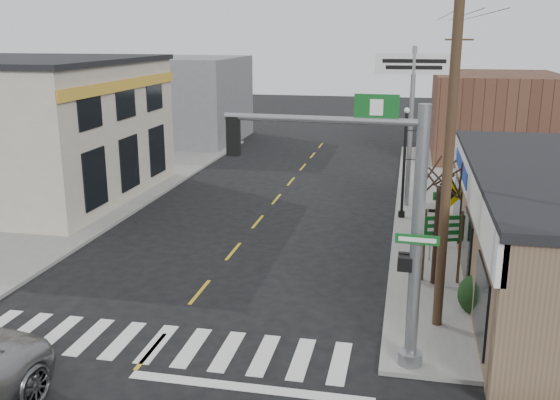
% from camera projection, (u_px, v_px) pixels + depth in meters
% --- Properties ---
extents(ground, '(140.00, 140.00, 0.00)m').
position_uv_depth(ground, '(151.00, 351.00, 16.60)').
color(ground, black).
rests_on(ground, ground).
extents(sidewalk_right, '(6.00, 38.00, 0.13)m').
position_uv_depth(sidewalk_right, '(464.00, 226.00, 27.11)').
color(sidewalk_right, slate).
rests_on(sidewalk_right, ground).
extents(sidewalk_left, '(6.00, 38.00, 0.13)m').
position_uv_depth(sidewalk_left, '(85.00, 204.00, 30.65)').
color(sidewalk_left, slate).
rests_on(sidewalk_left, ground).
extents(center_line, '(0.12, 56.00, 0.01)m').
position_uv_depth(center_line, '(233.00, 251.00, 24.17)').
color(center_line, gold).
rests_on(center_line, ground).
extents(crosswalk, '(11.00, 2.20, 0.01)m').
position_uv_depth(crosswalk, '(157.00, 344.00, 16.98)').
color(crosswalk, silver).
rests_on(crosswalk, ground).
extents(left_building, '(12.00, 12.00, 6.80)m').
position_uv_depth(left_building, '(17.00, 131.00, 31.51)').
color(left_building, '#BAB09B').
rests_on(left_building, ground).
extents(bldg_distant_right, '(8.00, 10.00, 5.60)m').
position_uv_depth(bldg_distant_right, '(494.00, 116.00, 41.88)').
color(bldg_distant_right, '#533426').
rests_on(bldg_distant_right, ground).
extents(bldg_distant_left, '(9.00, 10.00, 6.40)m').
position_uv_depth(bldg_distant_left, '(181.00, 100.00, 48.19)').
color(bldg_distant_left, slate).
rests_on(bldg_distant_left, ground).
extents(traffic_signal_pole, '(5.30, 0.39, 6.71)m').
position_uv_depth(traffic_signal_pole, '(384.00, 210.00, 14.85)').
color(traffic_signal_pole, gray).
rests_on(traffic_signal_pole, sidewalk_right).
extents(guide_sign, '(1.42, 0.13, 2.49)m').
position_uv_depth(guide_sign, '(443.00, 235.00, 20.48)').
color(guide_sign, '#422F1F').
rests_on(guide_sign, sidewalk_right).
extents(fire_hydrant, '(0.24, 0.24, 0.77)m').
position_uv_depth(fire_hydrant, '(415.00, 270.00, 20.83)').
color(fire_hydrant, gold).
rests_on(fire_hydrant, sidewalk_right).
extents(ped_crossing_sign, '(1.01, 0.07, 2.60)m').
position_uv_depth(ped_crossing_sign, '(450.00, 202.00, 23.87)').
color(ped_crossing_sign, gray).
rests_on(ped_crossing_sign, sidewalk_right).
extents(lamp_post, '(0.64, 0.50, 4.95)m').
position_uv_depth(lamp_post, '(406.00, 155.00, 27.46)').
color(lamp_post, black).
rests_on(lamp_post, sidewalk_right).
extents(dance_center_sign, '(3.53, 0.22, 7.49)m').
position_uv_depth(dance_center_sign, '(413.00, 89.00, 28.73)').
color(dance_center_sign, gray).
rests_on(dance_center_sign, sidewalk_right).
extents(bare_tree, '(2.49, 2.49, 4.99)m').
position_uv_depth(bare_tree, '(441.00, 168.00, 19.77)').
color(bare_tree, black).
rests_on(bare_tree, sidewalk_right).
extents(shrub_front, '(1.29, 1.29, 0.97)m').
position_uv_depth(shrub_front, '(480.00, 295.00, 18.62)').
color(shrub_front, '#193A18').
rests_on(shrub_front, sidewalk_right).
extents(shrub_back, '(1.09, 1.09, 0.82)m').
position_uv_depth(shrub_back, '(545.00, 277.00, 20.22)').
color(shrub_back, '#1B3317').
rests_on(shrub_back, sidewalk_right).
extents(utility_pole_near, '(1.81, 0.27, 10.39)m').
position_uv_depth(utility_pole_near, '(450.00, 140.00, 16.49)').
color(utility_pole_near, '#412F20').
rests_on(utility_pole_near, sidewalk_right).
extents(utility_pole_far, '(1.44, 0.22, 8.27)m').
position_uv_depth(utility_pole_far, '(454.00, 108.00, 32.85)').
color(utility_pole_far, '#483821').
rests_on(utility_pole_far, sidewalk_right).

